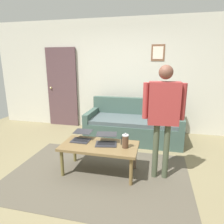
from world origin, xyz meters
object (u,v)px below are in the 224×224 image
at_px(person_standing, 164,109).
at_px(laptop_center, 82,137).
at_px(interior_door, 62,88).
at_px(french_press, 125,141).
at_px(coffee_table, 100,148).
at_px(laptop_left, 106,140).
at_px(couch, 134,126).

bearing_deg(person_standing, laptop_center, -2.25).
xyz_separation_m(interior_door, french_press, (-2.05, 2.12, -0.46)).
distance_m(coffee_table, laptop_center, 0.37).
xyz_separation_m(coffee_table, laptop_left, (-0.09, -0.08, 0.10)).
relative_size(coffee_table, person_standing, 0.71).
xyz_separation_m(couch, coffee_table, (0.34, 1.50, 0.11)).
bearing_deg(laptop_center, laptop_left, 174.24).
bearing_deg(interior_door, laptop_center, 123.39).
bearing_deg(laptop_left, french_press, 164.22).
relative_size(couch, coffee_table, 1.75).
xyz_separation_m(interior_door, coffee_table, (-1.65, 2.11, -0.61)).
bearing_deg(laptop_center, french_press, 169.91).
height_order(couch, coffee_table, couch).
relative_size(laptop_left, laptop_center, 1.18).
bearing_deg(interior_door, couch, 163.08).
relative_size(interior_door, laptop_center, 6.02).
bearing_deg(interior_door, french_press, 134.01).
xyz_separation_m(coffee_table, person_standing, (-0.92, -0.07, 0.65)).
relative_size(laptop_center, french_press, 1.48).
relative_size(french_press, person_standing, 0.14).
relative_size(interior_door, person_standing, 1.24).
xyz_separation_m(laptop_left, french_press, (-0.31, 0.09, 0.05)).
height_order(laptop_center, person_standing, person_standing).
bearing_deg(laptop_left, coffee_table, 40.65).
distance_m(laptop_center, person_standing, 1.37).
relative_size(coffee_table, laptop_left, 2.91).
relative_size(laptop_center, person_standing, 0.21).
bearing_deg(couch, coffee_table, 77.07).
bearing_deg(couch, laptop_center, 63.76).
xyz_separation_m(couch, person_standing, (-0.57, 1.43, 0.76)).
bearing_deg(interior_door, laptop_left, 130.50).
relative_size(coffee_table, laptop_center, 3.44).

